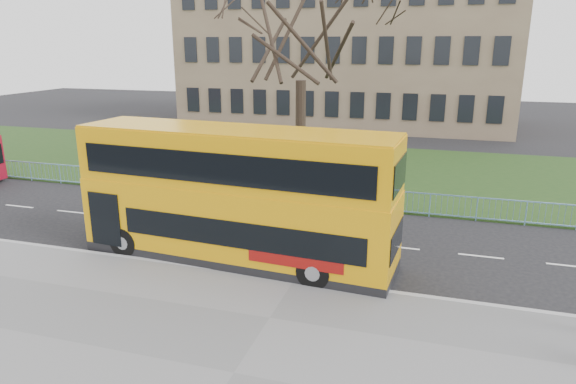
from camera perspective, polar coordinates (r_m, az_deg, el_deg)
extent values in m
plane|color=black|center=(18.49, 2.09, -7.97)|extent=(120.00, 120.00, 0.00)
cube|color=slate|center=(12.88, -6.02, -19.55)|extent=(80.00, 10.50, 0.12)
cube|color=#979799|center=(17.10, 0.76, -9.80)|extent=(80.00, 0.20, 0.14)
cube|color=#1A3714|center=(31.83, 8.65, 2.34)|extent=(80.00, 15.40, 0.08)
cube|color=#78614C|center=(52.16, 6.80, 15.48)|extent=(30.00, 15.00, 14.00)
cube|color=#EBA209|center=(18.40, -5.68, -3.34)|extent=(11.43, 3.45, 2.09)
cube|color=#EBA209|center=(18.03, -5.79, 0.34)|extent=(11.43, 3.45, 0.36)
cube|color=#EBA209|center=(17.76, -5.89, 3.81)|extent=(11.37, 3.40, 1.88)
cube|color=black|center=(16.97, -5.75, -4.77)|extent=(8.68, 0.64, 0.91)
cube|color=black|center=(16.63, -7.92, 2.56)|extent=(10.35, 0.75, 1.02)
cylinder|color=black|center=(19.83, -17.74, -5.31)|extent=(1.13, 0.38, 1.12)
cylinder|color=black|center=(16.55, 2.86, -8.89)|extent=(1.13, 0.38, 1.12)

